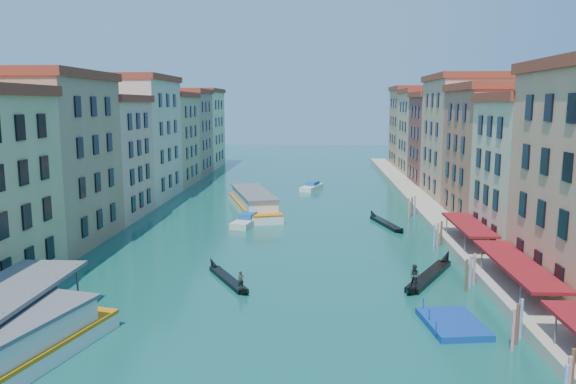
% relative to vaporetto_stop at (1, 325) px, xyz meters
% --- Properties ---
extents(left_bank_palazzos, '(12.80, 128.40, 21.00)m').
position_rel_vaporetto_stop_xyz_m(left_bank_palazzos, '(-10.00, 52.68, 8.27)').
color(left_bank_palazzos, beige).
rests_on(left_bank_palazzos, ground).
extents(right_bank_palazzos, '(12.80, 128.40, 21.00)m').
position_rel_vaporetto_stop_xyz_m(right_bank_palazzos, '(46.00, 53.00, 8.31)').
color(right_bank_palazzos, '#A95D44').
rests_on(right_bank_palazzos, ground).
extents(quay, '(4.00, 140.00, 1.00)m').
position_rel_vaporetto_stop_xyz_m(quay, '(38.00, 53.00, -0.94)').
color(quay, '#AEA68C').
rests_on(quay, ground).
extents(restaurant_awnings, '(3.20, 44.55, 3.12)m').
position_rel_vaporetto_stop_xyz_m(restaurant_awnings, '(38.19, 11.00, 1.55)').
color(restaurant_awnings, maroon).
rests_on(restaurant_awnings, ground).
extents(vaporetto_stop, '(5.40, 16.40, 3.65)m').
position_rel_vaporetto_stop_xyz_m(vaporetto_stop, '(0.00, 0.00, 0.00)').
color(vaporetto_stop, '#5F5F62').
rests_on(vaporetto_stop, ground).
extents(mooring_poles_right, '(1.44, 54.24, 3.20)m').
position_rel_vaporetto_stop_xyz_m(mooring_poles_right, '(35.10, 16.80, -0.14)').
color(mooring_poles_right, brown).
rests_on(mooring_poles_right, ground).
extents(vaporetto_far, '(10.57, 21.41, 3.11)m').
position_rel_vaporetto_stop_xyz_m(vaporetto_far, '(11.55, 48.87, -0.04)').
color(vaporetto_far, silver).
rests_on(vaporetto_far, ground).
extents(gondola_fore, '(5.84, 9.69, 2.12)m').
position_rel_vaporetto_stop_xyz_m(gondola_fore, '(13.16, 14.60, -1.08)').
color(gondola_fore, black).
rests_on(gondola_fore, ground).
extents(gondola_right, '(7.26, 12.47, 2.71)m').
position_rel_vaporetto_stop_xyz_m(gondola_right, '(31.87, 16.25, -0.92)').
color(gondola_right, black).
rests_on(gondola_right, ground).
extents(gondola_far, '(4.10, 11.90, 1.72)m').
position_rel_vaporetto_stop_xyz_m(gondola_far, '(30.57, 40.01, -1.09)').
color(gondola_far, black).
rests_on(gondola_far, ground).
extents(motorboat_mid, '(3.85, 7.76, 1.54)m').
position_rel_vaporetto_stop_xyz_m(motorboat_mid, '(11.84, 39.25, -0.84)').
color(motorboat_mid, silver).
rests_on(motorboat_mid, ground).
extents(motorboat_far, '(4.52, 7.62, 1.51)m').
position_rel_vaporetto_stop_xyz_m(motorboat_far, '(20.20, 71.03, -0.85)').
color(motorboat_far, white).
rests_on(motorboat_far, ground).
extents(blue_dock, '(4.66, 6.32, 0.49)m').
position_rel_vaporetto_stop_xyz_m(blue_dock, '(31.50, 4.87, -1.20)').
color(blue_dock, navy).
rests_on(blue_dock, ground).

